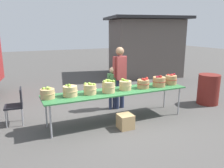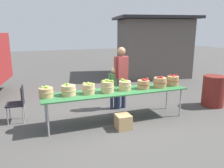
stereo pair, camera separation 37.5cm
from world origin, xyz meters
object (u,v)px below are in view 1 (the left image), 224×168
apple_basket_green_0 (48,93)px  vendor_adult (120,73)px  apple_basket_green_4 (125,85)px  apple_basket_green_1 (70,91)px  folding_chair (17,103)px  apple_basket_red_0 (143,83)px  produce_crate (125,121)px  market_table (117,92)px  child_customer (112,85)px  apple_basket_red_1 (159,81)px  apple_basket_green_2 (90,89)px  trash_barrel (208,89)px  apple_basket_green_3 (109,86)px  apple_basket_red_2 (171,79)px

apple_basket_green_0 → vendor_adult: (2.05, 0.72, 0.15)m
apple_basket_green_4 → vendor_adult: bearing=73.5°
apple_basket_green_1 → apple_basket_green_4: size_ratio=1.07×
apple_basket_green_4 → folding_chair: (-2.44, 0.76, -0.36)m
apple_basket_green_0 → apple_basket_red_0: apple_basket_red_0 is taller
produce_crate → market_table: bearing=86.8°
child_customer → apple_basket_red_0: bearing=113.0°
apple_basket_red_1 → produce_crate: (-1.19, -0.44, -0.72)m
apple_basket_green_0 → produce_crate: apple_basket_green_0 is taller
apple_basket_green_1 → apple_basket_green_2: 0.45m
apple_basket_green_4 → folding_chair: bearing=162.7°
apple_basket_green_2 → apple_basket_green_4: bearing=0.3°
apple_basket_green_0 → trash_barrel: size_ratio=0.36×
apple_basket_green_1 → apple_basket_green_2: bearing=-3.7°
apple_basket_green_0 → apple_basket_red_0: (2.31, -0.10, 0.01)m
apple_basket_green_3 → child_customer: 0.98m
apple_basket_green_1 → vendor_adult: bearing=25.4°
apple_basket_green_2 → produce_crate: 1.09m
apple_basket_green_1 → apple_basket_green_0: bearing=176.7°
apple_basket_green_4 → apple_basket_red_0: (0.48, -0.04, -0.00)m
apple_basket_green_1 → apple_basket_green_2: (0.45, -0.03, 0.01)m
apple_basket_green_3 → apple_basket_red_1: (1.40, -0.01, -0.01)m
apple_basket_green_0 → apple_basket_red_1: apple_basket_red_1 is taller
apple_basket_green_2 → apple_basket_green_4: 0.90m
apple_basket_green_1 → apple_basket_green_4: 1.35m
market_table → produce_crate: market_table is taller
apple_basket_green_3 → child_customer: child_customer is taller
apple_basket_green_1 → apple_basket_green_3: size_ratio=1.04×
apple_basket_green_1 → apple_basket_red_0: (1.83, -0.07, -0.00)m
apple_basket_red_1 → folding_chair: size_ratio=0.39×
apple_basket_red_0 → trash_barrel: (2.32, 0.08, -0.43)m
apple_basket_red_2 → apple_basket_green_2: bearing=-179.9°
apple_basket_green_3 → child_customer: bearing=60.6°
apple_basket_red_1 → child_customer: size_ratio=0.29×
apple_basket_green_0 → apple_basket_red_2: size_ratio=1.02×
apple_basket_green_4 → folding_chair: size_ratio=0.36×
market_table → trash_barrel: bearing=0.9°
apple_basket_green_0 → trash_barrel: (4.63, -0.02, -0.42)m
apple_basket_green_0 → apple_basket_red_1: (2.76, -0.12, 0.02)m
apple_basket_green_3 → apple_basket_red_1: apple_basket_green_3 is taller
market_table → apple_basket_green_4: size_ratio=11.37×
apple_basket_red_0 → vendor_adult: (-0.26, 0.82, 0.14)m
apple_basket_red_1 → child_customer: 1.27m
folding_chair → produce_crate: bearing=64.5°
apple_basket_green_3 → trash_barrel: 3.30m
trash_barrel → folding_chair: bearing=172.1°
apple_basket_red_2 → folding_chair: (-3.81, 0.76, -0.37)m
child_customer → apple_basket_green_0: bearing=15.0°
apple_basket_green_4 → produce_crate: apple_basket_green_4 is taller
vendor_adult → folding_chair: vendor_adult is taller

